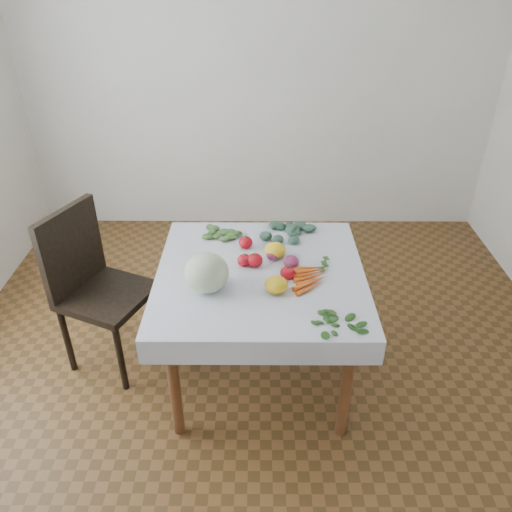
{
  "coord_description": "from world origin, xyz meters",
  "views": [
    {
      "loc": [
        -0.01,
        -2.25,
        2.27
      ],
      "look_at": [
        -0.02,
        0.06,
        0.82
      ],
      "focal_mm": 35.0,
      "sensor_mm": 36.0,
      "label": 1
    }
  ],
  "objects_px": {
    "table": "(260,287)",
    "cabbage": "(207,273)",
    "carrot_bunch": "(310,277)",
    "chair": "(92,279)",
    "heirloom_back": "(275,250)"
  },
  "relations": [
    {
      "from": "chair",
      "to": "cabbage",
      "type": "height_order",
      "value": "chair"
    },
    {
      "from": "chair",
      "to": "carrot_bunch",
      "type": "height_order",
      "value": "chair"
    },
    {
      "from": "table",
      "to": "carrot_bunch",
      "type": "bearing_deg",
      "value": -15.57
    },
    {
      "from": "table",
      "to": "heirloom_back",
      "type": "relative_size",
      "value": 8.24
    },
    {
      "from": "heirloom_back",
      "to": "carrot_bunch",
      "type": "distance_m",
      "value": 0.29
    },
    {
      "from": "table",
      "to": "cabbage",
      "type": "relative_size",
      "value": 4.43
    },
    {
      "from": "cabbage",
      "to": "table",
      "type": "bearing_deg",
      "value": 30.65
    },
    {
      "from": "table",
      "to": "chair",
      "type": "relative_size",
      "value": 0.98
    },
    {
      "from": "chair",
      "to": "cabbage",
      "type": "bearing_deg",
      "value": -24.48
    },
    {
      "from": "chair",
      "to": "heirloom_back",
      "type": "bearing_deg",
      "value": -0.63
    },
    {
      "from": "chair",
      "to": "heirloom_back",
      "type": "xyz_separation_m",
      "value": [
        1.08,
        -0.01,
        0.21
      ]
    },
    {
      "from": "carrot_bunch",
      "to": "table",
      "type": "bearing_deg",
      "value": 164.43
    },
    {
      "from": "table",
      "to": "cabbage",
      "type": "height_order",
      "value": "cabbage"
    },
    {
      "from": "cabbage",
      "to": "chair",
      "type": "bearing_deg",
      "value": 155.52
    },
    {
      "from": "chair",
      "to": "carrot_bunch",
      "type": "distance_m",
      "value": 1.29
    }
  ]
}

